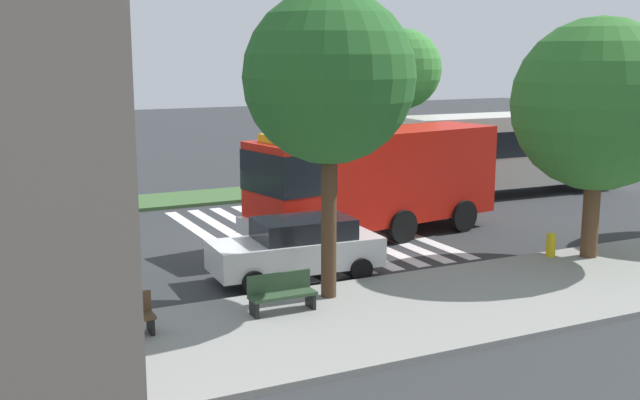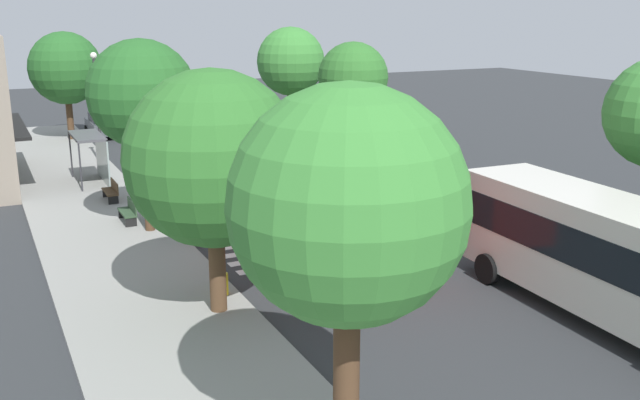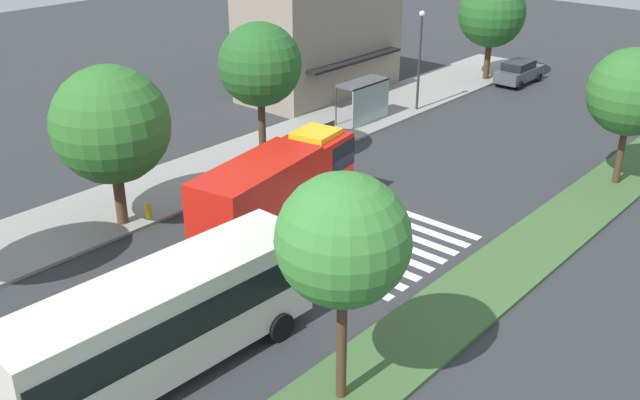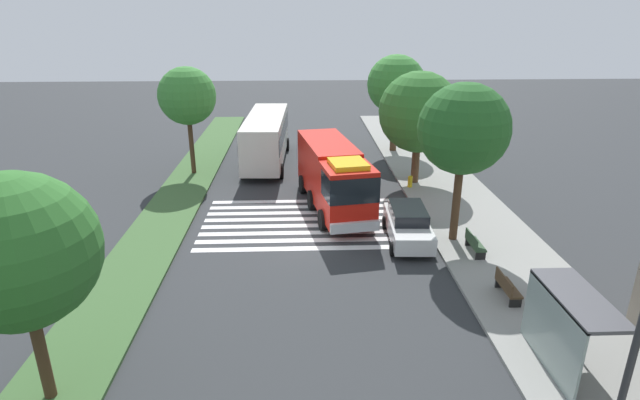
{
  "view_description": "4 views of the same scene",
  "coord_description": "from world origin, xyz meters",
  "views": [
    {
      "loc": [
        8.99,
        23.69,
        6.15
      ],
      "look_at": [
        -2.37,
        0.81,
        1.28
      ],
      "focal_mm": 43.89,
      "sensor_mm": 36.0,
      "label": 1
    },
    {
      "loc": [
        -26.94,
        12.88,
        8.66
      ],
      "look_at": [
        -2.87,
        1.16,
        1.49
      ],
      "focal_mm": 40.18,
      "sensor_mm": 36.0,
      "label": 2
    },
    {
      "loc": [
        -24.16,
        -18.49,
        14.45
      ],
      "look_at": [
        -2.33,
        0.65,
        1.13
      ],
      "focal_mm": 41.07,
      "sensor_mm": 36.0,
      "label": 3
    },
    {
      "loc": [
        22.46,
        -0.29,
        10.51
      ],
      "look_at": [
        -1.51,
        0.68,
        1.48
      ],
      "focal_mm": 28.35,
      "sensor_mm": 36.0,
      "label": 4
    }
  ],
  "objects": [
    {
      "name": "sidewalk_tree_far_west",
      "position": [
        -16.11,
        7.05,
        5.25
      ],
      "size": [
        4.4,
        4.4,
        7.35
      ],
      "color": "#47301E",
      "rests_on": "sidewalk"
    },
    {
      "name": "median_tree_far_west",
      "position": [
        -10.74,
        -7.55,
        5.32
      ],
      "size": [
        3.73,
        3.73,
        7.07
      ],
      "color": "#47301E",
      "rests_on": "median_strip"
    },
    {
      "name": "median_strip",
      "position": [
        0.0,
        -7.55,
        0.07
      ],
      "size": [
        60.0,
        3.0,
        0.14
      ],
      "primitive_type": "cube",
      "color": "#3D6033",
      "rests_on": "ground_plane"
    },
    {
      "name": "bus_stop_shelter",
      "position": [
        9.84,
        7.57,
        1.89
      ],
      "size": [
        3.5,
        1.4,
        2.46
      ],
      "color": "#4C4C51",
      "rests_on": "sidewalk"
    },
    {
      "name": "bench_near_shelter",
      "position": [
        5.84,
        7.57,
        0.59
      ],
      "size": [
        1.6,
        0.5,
        0.9
      ],
      "color": "#4C3823",
      "rests_on": "sidewalk"
    },
    {
      "name": "median_tree_west",
      "position": [
        10.55,
        -7.55,
        4.74
      ],
      "size": [
        4.15,
        4.15,
        6.69
      ],
      "color": "#47301E",
      "rests_on": "median_strip"
    },
    {
      "name": "sidewalk_tree_west",
      "position": [
        -8.2,
        7.05,
        4.64
      ],
      "size": [
        4.98,
        4.98,
        7.01
      ],
      "color": "#513823",
      "rests_on": "sidewalk"
    },
    {
      "name": "fire_truck",
      "position": [
        -3.83,
        1.56,
        2.05
      ],
      "size": [
        9.47,
        3.93,
        3.65
      ],
      "rotation": [
        0.0,
        0.0,
        0.17
      ],
      "color": "red",
      "rests_on": "ground_plane"
    },
    {
      "name": "crosswalk",
      "position": [
        -2.13,
        0.0,
        0.01
      ],
      "size": [
        6.75,
        10.89,
        0.01
      ],
      "color": "silver",
      "rests_on": "ground_plane"
    },
    {
      "name": "ground_plane",
      "position": [
        0.0,
        0.0,
        0.0
      ],
      "size": [
        120.0,
        120.0,
        0.0
      ],
      "primitive_type": "plane",
      "color": "#2D3033"
    },
    {
      "name": "fire_hydrant",
      "position": [
        -7.18,
        6.55,
        0.49
      ],
      "size": [
        0.28,
        0.28,
        0.7
      ],
      "primitive_type": "cylinder",
      "color": "gold",
      "rests_on": "sidewalk"
    },
    {
      "name": "transit_bus",
      "position": [
        -13.31,
        -2.72,
        2.07
      ],
      "size": [
        10.34,
        3.13,
        3.49
      ],
      "rotation": [
        0.0,
        0.0,
        3.11
      ],
      "color": "silver",
      "rests_on": "ground_plane"
    },
    {
      "name": "sidewalk",
      "position": [
        0.0,
        8.7,
        0.07
      ],
      "size": [
        60.0,
        5.29,
        0.14
      ],
      "primitive_type": "cube",
      "color": "gray",
      "rests_on": "ground_plane"
    },
    {
      "name": "sidewalk_tree_center",
      "position": [
        0.49,
        7.05,
        5.52
      ],
      "size": [
        4.14,
        4.14,
        7.48
      ],
      "color": "#47301E",
      "rests_on": "sidewalk"
    },
    {
      "name": "parked_car_west",
      "position": [
        0.32,
        4.85,
        0.87
      ],
      "size": [
        4.73,
        2.23,
        1.68
      ],
      "rotation": [
        0.0,
        0.0,
        -0.05
      ],
      "color": "silver",
      "rests_on": "ground_plane"
    },
    {
      "name": "street_lamp",
      "position": [
        13.96,
        6.65,
        3.82
      ],
      "size": [
        0.36,
        0.36,
        6.25
      ],
      "color": "#2D2D30",
      "rests_on": "sidewalk"
    },
    {
      "name": "bench_west_of_shelter",
      "position": [
        1.99,
        7.57,
        0.59
      ],
      "size": [
        1.6,
        0.5,
        0.9
      ],
      "color": "#2D472D",
      "rests_on": "sidewalk"
    }
  ]
}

